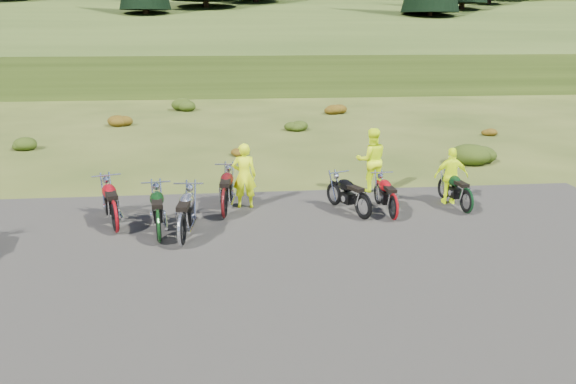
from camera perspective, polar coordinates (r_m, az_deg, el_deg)
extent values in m
plane|color=#2F3F15|center=(13.18, -2.79, -5.00)|extent=(300.00, 300.00, 0.00)
cube|color=black|center=(11.34, -2.21, -8.66)|extent=(20.00, 12.00, 0.04)
cube|color=#2F4216|center=(122.36, -5.80, 14.02)|extent=(300.00, 90.00, 9.17)
cylinder|color=black|center=(62.83, -14.19, 16.69)|extent=(0.70, 0.70, 2.20)
cylinder|color=black|center=(68.33, -8.31, 17.94)|extent=(0.70, 0.70, 2.20)
cylinder|color=black|center=(74.42, -3.30, 18.85)|extent=(0.70, 0.70, 2.20)
cylinder|color=black|center=(64.97, 14.12, 16.49)|extent=(0.70, 0.70, 2.20)
cylinder|color=black|center=(72.74, 17.19, 17.15)|extent=(0.70, 0.70, 2.20)
cylinder|color=black|center=(80.67, 19.68, 17.64)|extent=(0.70, 0.70, 2.20)
ellipsoid|color=#26380E|center=(25.44, -25.35, 4.61)|extent=(1.03, 1.03, 0.61)
ellipsoid|color=#693A0D|center=(29.72, -16.79, 7.13)|extent=(1.30, 1.30, 0.77)
ellipsoid|color=#26380E|center=(34.54, -10.44, 8.88)|extent=(1.56, 1.56, 0.92)
ellipsoid|color=#693A0D|center=(21.94, -5.21, 4.27)|extent=(0.77, 0.77, 0.45)
ellipsoid|color=#26380E|center=(27.31, 0.74, 6.89)|extent=(1.03, 1.03, 0.61)
ellipsoid|color=#693A0D|center=(32.92, 4.74, 8.59)|extent=(1.30, 1.30, 0.77)
ellipsoid|color=#26380E|center=(21.76, 18.49, 4.02)|extent=(1.56, 1.56, 0.92)
ellipsoid|color=#693A0D|center=(27.73, 19.53, 5.93)|extent=(0.77, 0.77, 0.45)
imported|color=#E1FF0D|center=(15.32, -4.46, 1.57)|extent=(0.67, 0.46, 1.79)
imported|color=#E1FF0D|center=(17.01, 8.46, 3.15)|extent=(0.94, 0.74, 1.92)
imported|color=#E1FF0D|center=(16.28, 16.24, 1.48)|extent=(0.97, 0.48, 1.59)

